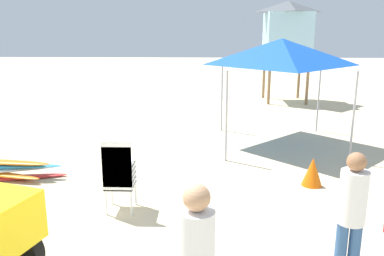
# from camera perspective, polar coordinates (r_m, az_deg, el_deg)

# --- Properties ---
(stacked_plastic_chairs) EXTENTS (0.48, 0.48, 1.29)m
(stacked_plastic_chairs) POSITION_cam_1_polar(r_m,az_deg,el_deg) (6.74, -10.48, -6.08)
(stacked_plastic_chairs) COLOR white
(stacked_plastic_chairs) RESTS_ON ground
(lifeguard_near_center) EXTENTS (0.32, 0.32, 1.68)m
(lifeguard_near_center) POSITION_cam_1_polar(r_m,az_deg,el_deg) (5.10, 21.93, -10.98)
(lifeguard_near_center) COLOR #33598C
(lifeguard_near_center) RESTS_ON ground
(popup_canopy) EXTENTS (2.95, 2.95, 2.81)m
(popup_canopy) POSITION_cam_1_polar(r_m,az_deg,el_deg) (10.62, 12.72, 10.61)
(popup_canopy) COLOR #B2B2B7
(popup_canopy) RESTS_ON ground
(lifeguard_tower) EXTENTS (1.98, 1.98, 4.17)m
(lifeguard_tower) POSITION_cam_1_polar(r_m,az_deg,el_deg) (17.48, 13.56, 13.69)
(lifeguard_tower) COLOR olive
(lifeguard_tower) RESTS_ON ground
(traffic_cone_near) EXTENTS (0.40, 0.40, 0.58)m
(traffic_cone_near) POSITION_cam_1_polar(r_m,az_deg,el_deg) (8.26, 16.91, -6.02)
(traffic_cone_near) COLOR orange
(traffic_cone_near) RESTS_ON ground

